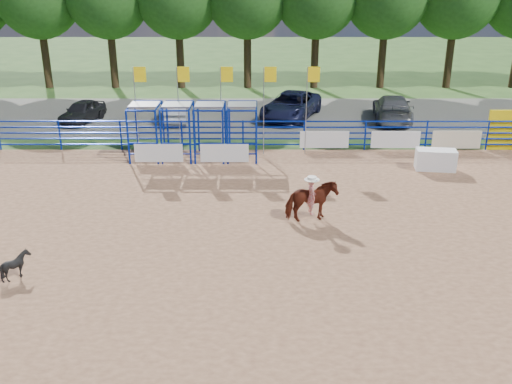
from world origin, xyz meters
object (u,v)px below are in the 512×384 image
(car_a, at_px, (82,111))
(car_d, at_px, (392,108))
(calf, at_px, (16,265))
(car_b, at_px, (176,111))
(announcer_table, at_px, (436,160))
(horse_and_rider, at_px, (311,199))
(car_c, at_px, (291,106))

(car_a, distance_m, car_d, 18.16)
(calf, relative_size, car_b, 0.22)
(announcer_table, distance_m, car_b, 15.33)
(announcer_table, xyz_separation_m, car_a, (-18.11, 8.51, 0.16))
(car_a, height_order, car_b, car_a)
(car_a, height_order, car_d, car_d)
(horse_and_rider, xyz_separation_m, car_a, (-12.07, 14.06, -0.22))
(calf, distance_m, car_a, 18.38)
(horse_and_rider, bearing_deg, car_b, 115.11)
(car_a, xyz_separation_m, car_b, (5.43, 0.10, -0.01))
(car_c, distance_m, car_d, 5.96)
(car_c, bearing_deg, car_b, -152.96)
(car_a, bearing_deg, car_b, 15.11)
(car_a, relative_size, car_c, 0.66)
(car_b, bearing_deg, car_c, -179.17)
(calf, height_order, car_c, car_c)
(car_b, bearing_deg, horse_and_rider, 109.34)
(car_a, bearing_deg, car_c, 18.19)
(horse_and_rider, distance_m, car_c, 14.95)
(horse_and_rider, distance_m, calf, 9.73)
(car_a, relative_size, car_d, 0.72)
(announcer_table, distance_m, car_c, 11.10)
(horse_and_rider, height_order, calf, horse_and_rider)
(horse_and_rider, height_order, car_b, horse_and_rider)
(calf, bearing_deg, horse_and_rider, -69.96)
(car_c, height_order, car_d, car_c)
(car_c, bearing_deg, car_d, 15.58)
(announcer_table, xyz_separation_m, car_b, (-12.68, 8.61, 0.14))
(calf, bearing_deg, car_a, 5.64)
(announcer_table, bearing_deg, car_c, 122.10)
(calf, bearing_deg, announcer_table, -61.69)
(car_b, distance_m, car_d, 12.73)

